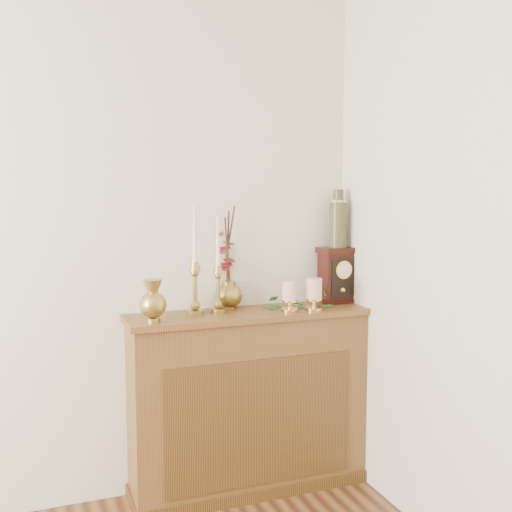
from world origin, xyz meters
name	(u,v)px	position (x,y,z in m)	size (l,w,h in m)	color
console_shelf	(250,406)	(1.40, 2.10, 0.44)	(1.24, 0.34, 0.93)	brown
candlestick_left	(195,279)	(1.12, 2.12, 1.10)	(0.09, 0.09, 0.53)	tan
candlestick_center	(218,281)	(1.24, 2.13, 1.09)	(0.08, 0.08, 0.48)	tan
bud_vase	(153,302)	(0.90, 2.00, 1.03)	(0.12, 0.12, 0.20)	tan
ginger_jar	(225,262)	(1.32, 2.25, 1.17)	(0.21, 0.23, 0.53)	tan
pillar_candle_left	(290,294)	(1.58, 2.01, 1.02)	(0.09, 0.09, 0.17)	#E4AD4F
pillar_candle_right	(314,293)	(1.71, 2.00, 1.02)	(0.09, 0.09, 0.17)	#E4AD4F
ivy_garland	(295,304)	(1.67, 2.14, 0.94)	(0.45, 0.19, 0.08)	#2E6626
mantel_clock	(337,275)	(1.93, 2.16, 1.08)	(0.21, 0.15, 0.30)	black
ceramic_vase	(338,221)	(1.93, 2.16, 1.37)	(0.10, 0.10, 0.31)	#162D23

